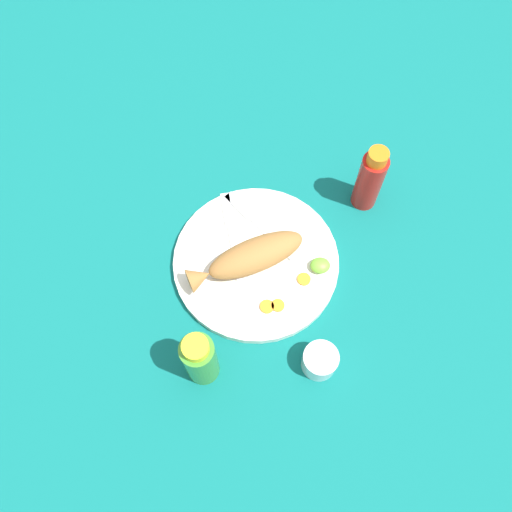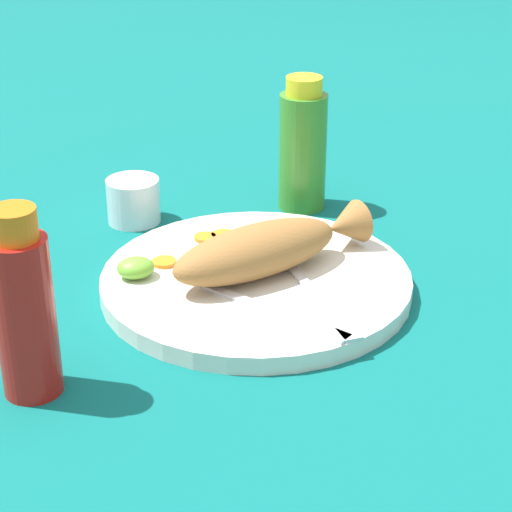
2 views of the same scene
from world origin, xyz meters
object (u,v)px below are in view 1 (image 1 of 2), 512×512
(hot_sauce_bottle_red, at_px, (370,179))
(hot_sauce_bottle_green, at_px, (200,359))
(fork_near, at_px, (231,229))
(fork_far, at_px, (255,221))
(salt_cup, at_px, (320,361))
(main_plate, at_px, (256,262))
(fried_fish, at_px, (249,258))

(hot_sauce_bottle_red, xyz_separation_m, hot_sauce_bottle_green, (-0.32, -0.32, -0.00))
(fork_near, relative_size, fork_far, 1.21)
(fork_near, bearing_deg, hot_sauce_bottle_green, 161.10)
(fork_far, height_order, salt_cup, salt_cup)
(hot_sauce_bottle_red, distance_m, hot_sauce_bottle_green, 0.46)
(fork_near, distance_m, salt_cup, 0.30)
(main_plate, distance_m, fork_far, 0.08)
(fork_near, xyz_separation_m, hot_sauce_bottle_green, (-0.06, -0.26, 0.06))
(main_plate, distance_m, fork_near, 0.08)
(main_plate, xyz_separation_m, fried_fish, (-0.01, -0.00, 0.03))
(fried_fish, relative_size, hot_sauce_bottle_green, 1.43)
(fried_fish, distance_m, salt_cup, 0.22)
(hot_sauce_bottle_red, bearing_deg, salt_cup, -110.44)
(fried_fish, bearing_deg, fork_near, 94.17)
(fried_fish, bearing_deg, hot_sauce_bottle_green, -135.71)
(fork_near, bearing_deg, fork_far, -78.88)
(fried_fish, bearing_deg, salt_cup, -80.24)
(fried_fish, bearing_deg, fork_far, 59.98)
(fork_near, distance_m, hot_sauce_bottle_green, 0.27)
(fork_near, bearing_deg, hot_sauce_bottle_red, -83.49)
(fork_near, distance_m, fork_far, 0.05)
(fork_far, xyz_separation_m, salt_cup, (0.10, -0.28, 0.00))
(main_plate, distance_m, salt_cup, 0.22)
(main_plate, distance_m, hot_sauce_bottle_red, 0.26)
(hot_sauce_bottle_red, bearing_deg, fork_far, -167.96)
(main_plate, height_order, hot_sauce_bottle_red, hot_sauce_bottle_red)
(main_plate, bearing_deg, fried_fish, -159.52)
(fork_far, distance_m, salt_cup, 0.29)
(hot_sauce_bottle_red, height_order, hot_sauce_bottle_green, hot_sauce_bottle_red)
(main_plate, height_order, fork_far, fork_far)
(salt_cup, bearing_deg, fork_far, 109.38)
(main_plate, height_order, salt_cup, salt_cup)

